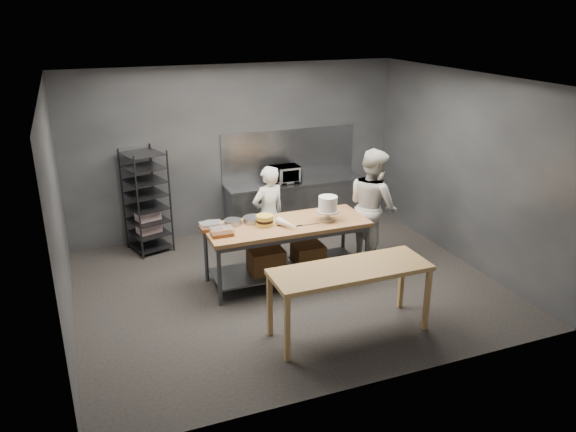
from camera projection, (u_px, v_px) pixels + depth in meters
The scene contains 16 objects.
ground at pixel (287, 285), 8.36m from camera, with size 6.00×6.00×0.00m, color black.
back_wall at pixel (237, 150), 10.02m from camera, with size 6.00×0.04×3.00m, color #4C4F54.
work_table at pixel (286, 245), 8.34m from camera, with size 2.40×0.90×0.92m.
near_counter at pixel (350, 274), 6.90m from camera, with size 2.00×0.70×0.90m.
back_counter at pixel (295, 204), 10.45m from camera, with size 2.60×0.60×0.90m.
splashback_panel at pixel (289, 153), 10.40m from camera, with size 2.60×0.02×0.90m, color slate.
speed_rack at pixel (147, 202), 9.32m from camera, with size 0.77×0.80×1.75m.
chef_behind at pixel (268, 214), 8.93m from camera, with size 0.58×0.38×1.59m, color white.
chef_right at pixel (373, 206), 8.91m from camera, with size 0.90×0.70×1.86m, color silver.
microwave at pixel (284, 174), 10.17m from camera, with size 0.54×0.37×0.30m, color black.
frosted_cake_stand at pixel (328, 205), 8.25m from camera, with size 0.34×0.34×0.37m.
layer_cake at pixel (265, 220), 8.11m from camera, with size 0.25×0.25×0.16m.
cake_pans at pixel (234, 222), 8.17m from camera, with size 0.92×0.30×0.07m.
piping_bag at pixel (288, 224), 8.03m from camera, with size 0.12×0.12×0.38m, color silver.
offset_spatula at pixel (305, 225), 8.15m from camera, with size 0.36×0.02×0.02m.
pastry_clamshells at pixel (216, 229), 7.87m from camera, with size 0.40×0.47×0.11m.
Camera 1 is at (-2.71, -6.97, 3.90)m, focal length 35.00 mm.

